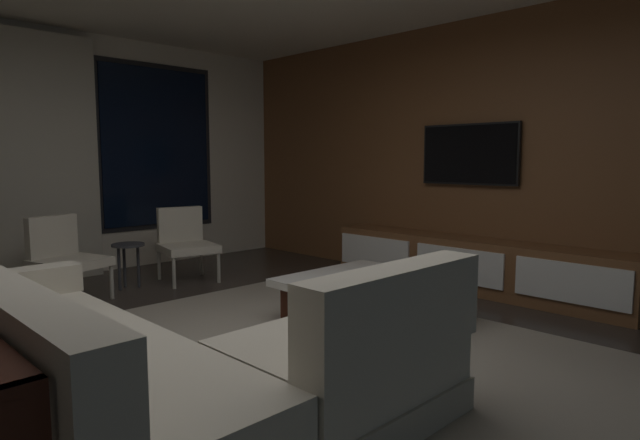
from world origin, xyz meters
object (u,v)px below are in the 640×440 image
object	(u,v)px
media_console	(474,266)
side_stool	(128,252)
coffee_table	(370,300)
book_stack_on_coffee_table	(375,280)
sectional_couch	(146,370)
accent_chair_by_curtain	(64,254)
accent_chair_near_window	(185,240)
mounted_tv	(469,154)

from	to	relation	value
media_console	side_stool	bearing A→B (deg)	133.38
coffee_table	book_stack_on_coffee_table	bearing A→B (deg)	-123.22
sectional_couch	accent_chair_by_curtain	size ratio (longest dim) A/B	3.21
book_stack_on_coffee_table	accent_chair_near_window	distance (m)	2.54
book_stack_on_coffee_table	accent_chair_near_window	size ratio (longest dim) A/B	0.32
sectional_couch	accent_chair_near_window	xyz separation A→B (m)	(1.84, 2.74, 0.14)
sectional_couch	book_stack_on_coffee_table	distance (m)	1.98
accent_chair_near_window	mounted_tv	world-z (taller)	mounted_tv
side_stool	coffee_table	bearing A→B (deg)	-71.33
sectional_couch	book_stack_on_coffee_table	world-z (taller)	sectional_couch
sectional_couch	accent_chair_near_window	bearing A→B (deg)	56.05
book_stack_on_coffee_table	side_stool	bearing A→B (deg)	106.25
side_stool	mounted_tv	bearing A→B (deg)	-42.17
side_stool	media_console	distance (m)	3.45
book_stack_on_coffee_table	accent_chair_by_curtain	xyz separation A→B (m)	(-1.37, 2.56, 0.05)
accent_chair_near_window	media_console	xyz separation A→B (m)	(1.75, -2.46, -0.18)
sectional_couch	book_stack_on_coffee_table	size ratio (longest dim) A/B	10.00
coffee_table	accent_chair_near_window	size ratio (longest dim) A/B	1.49
book_stack_on_coffee_table	side_stool	size ratio (longest dim) A/B	0.54
accent_chair_by_curtain	side_stool	distance (m)	0.62
side_stool	media_console	xyz separation A→B (m)	(2.37, -2.51, -0.12)
sectional_couch	accent_chair_by_curtain	world-z (taller)	sectional_couch
accent_chair_near_window	media_console	size ratio (longest dim) A/B	0.25
sectional_couch	accent_chair_by_curtain	bearing A→B (deg)	77.77
coffee_table	mounted_tv	bearing A→B (deg)	4.95
sectional_couch	media_console	world-z (taller)	sectional_couch
accent_chair_near_window	mounted_tv	bearing A→B (deg)	-49.63
sectional_couch	side_stool	bearing A→B (deg)	66.34
mounted_tv	side_stool	bearing A→B (deg)	137.83
coffee_table	media_console	size ratio (longest dim) A/B	0.37
accent_chair_by_curtain	media_console	world-z (taller)	accent_chair_by_curtain
side_stool	mounted_tv	size ratio (longest dim) A/B	0.43
accent_chair_near_window	accent_chair_by_curtain	world-z (taller)	same
coffee_table	accent_chair_by_curtain	xyz separation A→B (m)	(-1.45, 2.44, 0.25)
book_stack_on_coffee_table	mounted_tv	xyz separation A→B (m)	(1.80, 0.27, 0.96)
accent_chair_by_curtain	mounted_tv	distance (m)	4.02
media_console	sectional_couch	bearing A→B (deg)	-175.63
sectional_couch	media_console	distance (m)	3.60
book_stack_on_coffee_table	accent_chair_near_window	bearing A→B (deg)	92.87
sectional_couch	coffee_table	bearing A→B (deg)	8.96
sectional_couch	coffee_table	size ratio (longest dim) A/B	2.16
accent_chair_near_window	coffee_table	bearing A→B (deg)	-85.12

